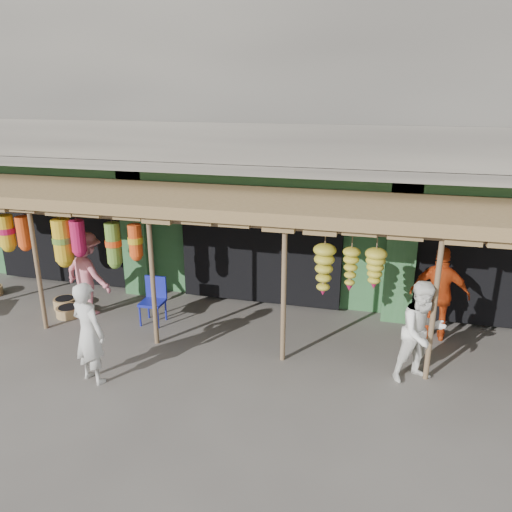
% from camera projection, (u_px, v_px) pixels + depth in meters
% --- Properties ---
extents(ground, '(80.00, 80.00, 0.00)m').
position_uv_depth(ground, '(234.00, 347.00, 9.57)').
color(ground, '#514C47').
rests_on(ground, ground).
extents(building, '(16.40, 6.80, 7.00)m').
position_uv_depth(building, '(287.00, 143.00, 12.96)').
color(building, gray).
rests_on(building, ground).
extents(awning, '(14.00, 2.70, 2.79)m').
position_uv_depth(awning, '(237.00, 206.00, 9.51)').
color(awning, brown).
rests_on(awning, ground).
extents(blue_chair, '(0.47, 0.48, 0.98)m').
position_uv_depth(blue_chair, '(154.00, 297.00, 10.48)').
color(blue_chair, '#171E96').
rests_on(blue_chair, ground).
extents(basket_mid, '(0.62, 0.62, 0.20)m').
position_uv_depth(basket_mid, '(69.00, 311.00, 10.87)').
color(basket_mid, olive).
rests_on(basket_mid, ground).
extents(basket_right, '(0.57, 0.57, 0.22)m').
position_uv_depth(basket_right, '(65.00, 303.00, 11.26)').
color(basket_right, olive).
rests_on(basket_right, ground).
extents(person_front, '(0.75, 0.61, 1.78)m').
position_uv_depth(person_front, '(89.00, 333.00, 8.22)').
color(person_front, beige).
rests_on(person_front, ground).
extents(person_right, '(1.09, 1.03, 1.78)m').
position_uv_depth(person_right, '(422.00, 332.00, 8.24)').
color(person_right, white).
rests_on(person_right, ground).
extents(person_vendor, '(1.14, 0.55, 1.89)m').
position_uv_depth(person_vendor, '(440.00, 294.00, 9.63)').
color(person_vendor, '#BF3C12').
rests_on(person_vendor, ground).
extents(person_shopper, '(1.35, 1.00, 1.86)m').
position_uv_depth(person_shopper, '(87.00, 274.00, 10.74)').
color(person_shopper, pink).
rests_on(person_shopper, ground).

